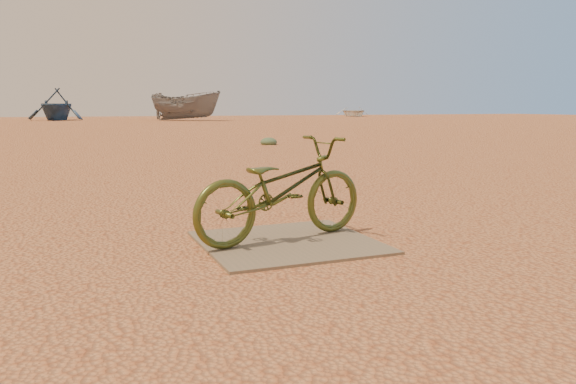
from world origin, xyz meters
name	(u,v)px	position (x,y,z in m)	size (l,w,h in m)	color
ground	(343,244)	(0.00, 0.00, 0.00)	(120.00, 120.00, 0.00)	#BC7D4D
plywood_board	(288,242)	(-0.41, 0.18, 0.01)	(1.37, 1.31, 0.02)	brown
bicycle	(282,189)	(-0.44, 0.25, 0.44)	(0.56, 1.60, 0.84)	#46511D
boat_far_left	(56,104)	(-2.15, 44.13, 1.27)	(4.17, 4.84, 2.55)	navy
boat_mid_right	(186,106)	(7.08, 39.44, 1.13)	(2.19, 5.83, 2.26)	slate
boat_far_right	(353,112)	(27.61, 50.20, 0.52)	(3.56, 4.99, 1.03)	silver
kale_b	(269,145)	(3.55, 11.38, 0.00)	(0.49, 0.49, 0.27)	#5B7650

